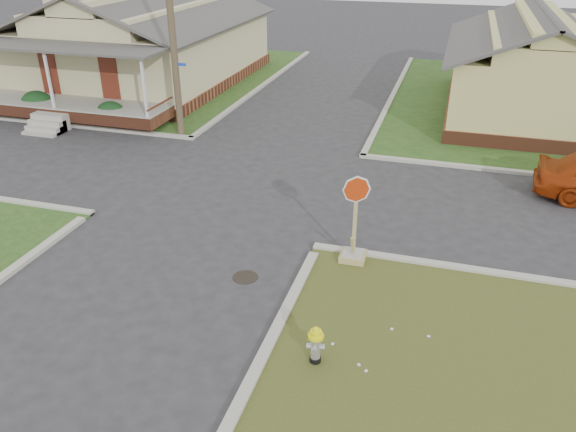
# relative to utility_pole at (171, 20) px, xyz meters

# --- Properties ---
(ground) EXTENTS (120.00, 120.00, 0.00)m
(ground) POSITION_rel_utility_pole_xyz_m (4.20, -8.90, -4.66)
(ground) COLOR #2B2A2D
(ground) RESTS_ON ground
(verge_far_left) EXTENTS (19.00, 19.00, 0.05)m
(verge_far_left) POSITION_rel_utility_pole_xyz_m (-8.80, 9.10, -4.64)
(verge_far_left) COLOR #274619
(verge_far_left) RESTS_ON ground
(curbs) EXTENTS (80.00, 40.00, 0.12)m
(curbs) POSITION_rel_utility_pole_xyz_m (4.20, -3.90, -4.66)
(curbs) COLOR #ACAB9C
(curbs) RESTS_ON ground
(manhole) EXTENTS (0.64, 0.64, 0.01)m
(manhole) POSITION_rel_utility_pole_xyz_m (6.40, -9.40, -4.66)
(manhole) COLOR black
(manhole) RESTS_ON ground
(corner_house) EXTENTS (10.10, 15.50, 5.30)m
(corner_house) POSITION_rel_utility_pole_xyz_m (-5.80, 7.78, -2.38)
(corner_house) COLOR brown
(corner_house) RESTS_ON ground
(side_house_yellow) EXTENTS (7.60, 11.60, 4.70)m
(side_house_yellow) POSITION_rel_utility_pole_xyz_m (14.20, 7.60, -2.47)
(side_house_yellow) COLOR brown
(side_house_yellow) RESTS_ON ground
(utility_pole) EXTENTS (1.80, 0.28, 9.00)m
(utility_pole) POSITION_rel_utility_pole_xyz_m (0.00, 0.00, 0.00)
(utility_pole) COLOR #433826
(utility_pole) RESTS_ON ground
(fire_hydrant) EXTENTS (0.32, 0.32, 0.85)m
(fire_hydrant) POSITION_rel_utility_pole_xyz_m (8.85, -11.93, -4.14)
(fire_hydrant) COLOR black
(fire_hydrant) RESTS_ON ground
(stop_sign) EXTENTS (0.68, 0.66, 2.39)m
(stop_sign) POSITION_rel_utility_pole_xyz_m (8.84, -7.83, -4.10)
(stop_sign) COLOR #A08D56
(stop_sign) RESTS_ON ground
(hedge_left) EXTENTS (1.49, 1.22, 1.14)m
(hedge_left) POSITION_rel_utility_pole_xyz_m (-7.56, 0.58, -4.04)
(hedge_left) COLOR black
(hedge_left) RESTS_ON verge_far_left
(hedge_right) EXTENTS (1.39, 1.14, 1.06)m
(hedge_right) POSITION_rel_utility_pole_xyz_m (-3.54, 0.36, -4.08)
(hedge_right) COLOR black
(hedge_right) RESTS_ON verge_far_left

